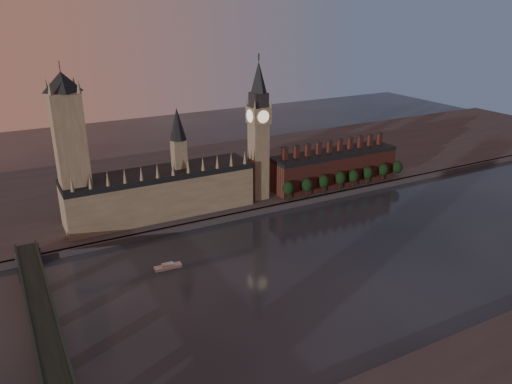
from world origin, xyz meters
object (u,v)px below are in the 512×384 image
big_ben (259,130)px  westminster_bridge (48,341)px  river_boat (168,266)px  victoria_tower (71,149)px

big_ben → westminster_bridge: 205.83m
big_ben → westminster_bridge: bearing=-145.7°
big_ben → river_boat: size_ratio=6.71×
victoria_tower → westminster_bridge: victoria_tower is taller
victoria_tower → river_boat: bearing=-63.2°
victoria_tower → westminster_bridge: (-35.00, -117.70, -51.65)m
river_boat → big_ben: bearing=37.5°
big_ben → river_boat: 127.53m
victoria_tower → westminster_bridge: size_ratio=0.54×
victoria_tower → river_boat: victoria_tower is taller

